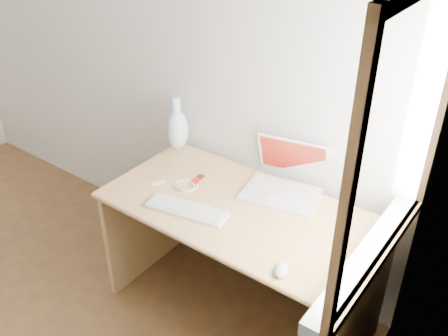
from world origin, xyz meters
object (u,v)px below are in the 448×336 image
Objects in this scene: laptop at (286,182)px; external_keyboard at (187,209)px; vase at (177,128)px; desk at (248,232)px.

laptop is 0.52m from external_keyboard.
vase is (-0.43, 0.44, 0.12)m from external_keyboard.
laptop reaches higher than desk.
vase is at bearing 123.39° from external_keyboard.
desk is 0.33m from laptop.
laptop is 1.00× the size of external_keyboard.
external_keyboard is 1.26× the size of vase.
laptop is 1.26× the size of vase.
desk is 0.73m from vase.
vase is (-0.73, 0.01, 0.08)m from laptop.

